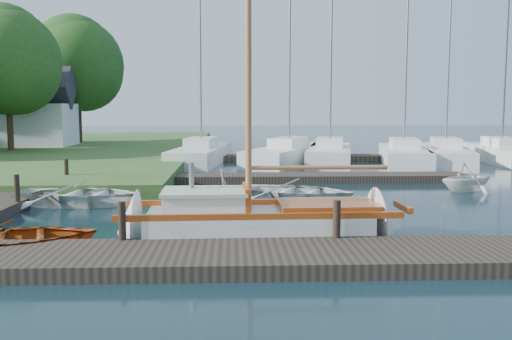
{
  "coord_description": "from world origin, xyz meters",
  "views": [
    {
      "loc": [
        -0.7,
        -16.76,
        3.04
      ],
      "look_at": [
        0.0,
        0.0,
        1.2
      ],
      "focal_mm": 40.0,
      "sensor_mm": 36.0,
      "label": 1
    }
  ],
  "objects_px": {
    "mooring_post_4": "(17,188)",
    "tender_b": "(225,184)",
    "mooring_post_5": "(66,170)",
    "marina_boat_3": "(404,154)",
    "dinghy": "(11,234)",
    "tender_d": "(467,175)",
    "sailboat": "(265,226)",
    "marina_boat_1": "(289,152)",
    "marina_boat_2": "(330,153)",
    "tender_a": "(78,192)",
    "mooring_post_2": "(337,219)",
    "tree_7": "(78,64)",
    "tree_3": "(7,61)",
    "house_c": "(33,114)",
    "tender_c": "(293,189)",
    "marina_boat_4": "(445,153)",
    "mooring_post_1": "(122,221)",
    "marina_boat_5": "(502,152)",
    "marina_boat_0": "(201,153)"
  },
  "relations": [
    {
      "from": "mooring_post_1",
      "to": "marina_boat_1",
      "type": "bearing_deg",
      "value": 74.5
    },
    {
      "from": "tender_d",
      "to": "marina_boat_2",
      "type": "xyz_separation_m",
      "value": [
        -3.19,
        10.75,
        -0.01
      ]
    },
    {
      "from": "mooring_post_2",
      "to": "sailboat",
      "type": "height_order",
      "value": "sailboat"
    },
    {
      "from": "mooring_post_4",
      "to": "tender_b",
      "type": "xyz_separation_m",
      "value": [
        6.06,
        1.41,
        -0.11
      ]
    },
    {
      "from": "mooring_post_4",
      "to": "marina_boat_3",
      "type": "relative_size",
      "value": 0.07
    },
    {
      "from": "mooring_post_2",
      "to": "tender_a",
      "type": "xyz_separation_m",
      "value": [
        -7.03,
        6.12,
        -0.28
      ]
    },
    {
      "from": "mooring_post_5",
      "to": "tender_a",
      "type": "xyz_separation_m",
      "value": [
        1.47,
        -3.88,
        -0.28
      ]
    },
    {
      "from": "dinghy",
      "to": "tender_b",
      "type": "height_order",
      "value": "tender_b"
    },
    {
      "from": "tender_a",
      "to": "mooring_post_4",
      "type": "bearing_deg",
      "value": 135.79
    },
    {
      "from": "tender_b",
      "to": "sailboat",
      "type": "bearing_deg",
      "value": -165.11
    },
    {
      "from": "tender_b",
      "to": "house_c",
      "type": "height_order",
      "value": "house_c"
    },
    {
      "from": "dinghy",
      "to": "marina_boat_4",
      "type": "relative_size",
      "value": 0.33
    },
    {
      "from": "tender_b",
      "to": "dinghy",
      "type": "bearing_deg",
      "value": 148.42
    },
    {
      "from": "dinghy",
      "to": "mooring_post_1",
      "type": "bearing_deg",
      "value": -115.39
    },
    {
      "from": "mooring_post_2",
      "to": "tree_7",
      "type": "height_order",
      "value": "tree_7"
    },
    {
      "from": "marina_boat_4",
      "to": "house_c",
      "type": "height_order",
      "value": "marina_boat_4"
    },
    {
      "from": "tender_c",
      "to": "house_c",
      "type": "height_order",
      "value": "house_c"
    },
    {
      "from": "marina_boat_0",
      "to": "tree_3",
      "type": "relative_size",
      "value": 1.17
    },
    {
      "from": "marina_boat_5",
      "to": "marina_boat_3",
      "type": "bearing_deg",
      "value": 101.31
    },
    {
      "from": "sailboat",
      "to": "marina_boat_4",
      "type": "height_order",
      "value": "marina_boat_4"
    },
    {
      "from": "dinghy",
      "to": "marina_boat_3",
      "type": "height_order",
      "value": "marina_boat_3"
    },
    {
      "from": "mooring_post_1",
      "to": "tender_b",
      "type": "relative_size",
      "value": 0.36
    },
    {
      "from": "tender_a",
      "to": "marina_boat_0",
      "type": "relative_size",
      "value": 0.39
    },
    {
      "from": "mooring_post_4",
      "to": "marina_boat_2",
      "type": "height_order",
      "value": "marina_boat_2"
    },
    {
      "from": "marina_boat_2",
      "to": "tree_3",
      "type": "distance_m",
      "value": 19.74
    },
    {
      "from": "tender_c",
      "to": "marina_boat_5",
      "type": "distance_m",
      "value": 18.31
    },
    {
      "from": "tender_d",
      "to": "marina_boat_2",
      "type": "distance_m",
      "value": 11.21
    },
    {
      "from": "sailboat",
      "to": "tender_b",
      "type": "relative_size",
      "value": 4.41
    },
    {
      "from": "tender_c",
      "to": "mooring_post_2",
      "type": "bearing_deg",
      "value": -155.22
    },
    {
      "from": "marina_boat_0",
      "to": "mooring_post_1",
      "type": "bearing_deg",
      "value": -174.17
    },
    {
      "from": "tender_b",
      "to": "marina_boat_5",
      "type": "bearing_deg",
      "value": -45.29
    },
    {
      "from": "marina_boat_5",
      "to": "marina_boat_2",
      "type": "bearing_deg",
      "value": 94.35
    },
    {
      "from": "marina_boat_3",
      "to": "tender_a",
      "type": "bearing_deg",
      "value": 142.91
    },
    {
      "from": "mooring_post_1",
      "to": "mooring_post_5",
      "type": "relative_size",
      "value": 1.0
    },
    {
      "from": "mooring_post_5",
      "to": "marina_boat_3",
      "type": "height_order",
      "value": "marina_boat_3"
    },
    {
      "from": "marina_boat_2",
      "to": "tender_a",
      "type": "bearing_deg",
      "value": 153.62
    },
    {
      "from": "house_c",
      "to": "marina_boat_1",
      "type": "bearing_deg",
      "value": -24.05
    },
    {
      "from": "mooring_post_4",
      "to": "sailboat",
      "type": "distance_m",
      "value": 8.07
    },
    {
      "from": "marina_boat_4",
      "to": "tree_3",
      "type": "xyz_separation_m",
      "value": [
        -24.9,
        4.34,
        5.24
      ]
    },
    {
      "from": "tender_d",
      "to": "marina_boat_3",
      "type": "relative_size",
      "value": 0.21
    },
    {
      "from": "mooring_post_1",
      "to": "marina_boat_1",
      "type": "relative_size",
      "value": 0.07
    },
    {
      "from": "house_c",
      "to": "mooring_post_5",
      "type": "bearing_deg",
      "value": -67.62
    },
    {
      "from": "mooring_post_4",
      "to": "dinghy",
      "type": "bearing_deg",
      "value": -71.28
    },
    {
      "from": "mooring_post_5",
      "to": "tender_a",
      "type": "bearing_deg",
      "value": -69.29
    },
    {
      "from": "mooring_post_2",
      "to": "tender_b",
      "type": "bearing_deg",
      "value": 110.86
    },
    {
      "from": "marina_boat_0",
      "to": "marina_boat_1",
      "type": "distance_m",
      "value": 4.85
    },
    {
      "from": "marina_boat_2",
      "to": "tree_3",
      "type": "xyz_separation_m",
      "value": [
        -18.65,
        3.83,
        5.23
      ]
    },
    {
      "from": "mooring_post_1",
      "to": "marina_boat_3",
      "type": "xyz_separation_m",
      "value": [
        11.56,
        18.54,
        -0.13
      ]
    },
    {
      "from": "marina_boat_1",
      "to": "house_c",
      "type": "distance_m",
      "value": 18.13
    },
    {
      "from": "marina_boat_1",
      "to": "sailboat",
      "type": "bearing_deg",
      "value": -163.2
    }
  ]
}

